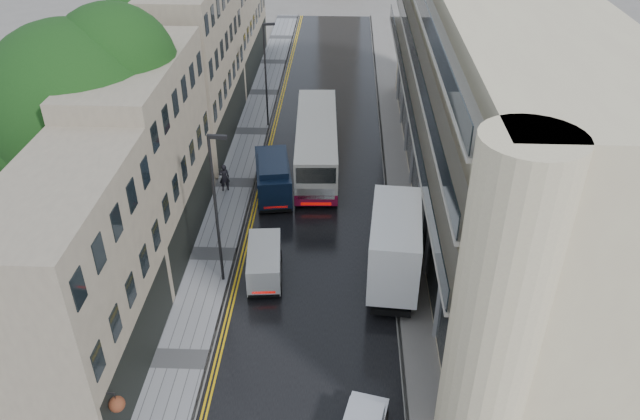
# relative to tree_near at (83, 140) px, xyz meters

# --- Properties ---
(road) EXTENTS (9.00, 85.00, 0.02)m
(road) POSITION_rel_tree_near_xyz_m (12.50, 7.50, -6.94)
(road) COLOR black
(road) RESTS_ON ground
(left_sidewalk) EXTENTS (2.70, 85.00, 0.12)m
(left_sidewalk) POSITION_rel_tree_near_xyz_m (6.65, 7.50, -6.89)
(left_sidewalk) COLOR gray
(left_sidewalk) RESTS_ON ground
(right_sidewalk) EXTENTS (1.80, 85.00, 0.12)m
(right_sidewalk) POSITION_rel_tree_near_xyz_m (17.90, 7.50, -6.89)
(right_sidewalk) COLOR slate
(right_sidewalk) RESTS_ON ground
(old_shop_row) EXTENTS (4.50, 56.00, 12.00)m
(old_shop_row) POSITION_rel_tree_near_xyz_m (3.05, 10.00, -0.95)
(old_shop_row) COLOR gray
(old_shop_row) RESTS_ON ground
(modern_block) EXTENTS (8.00, 40.00, 14.00)m
(modern_block) POSITION_rel_tree_near_xyz_m (22.80, 6.00, 0.05)
(modern_block) COLOR beige
(modern_block) RESTS_ON ground
(tree_near) EXTENTS (10.56, 10.56, 13.89)m
(tree_near) POSITION_rel_tree_near_xyz_m (0.00, 0.00, 0.00)
(tree_near) COLOR black
(tree_near) RESTS_ON ground
(tree_far) EXTENTS (9.24, 9.24, 12.46)m
(tree_far) POSITION_rel_tree_near_xyz_m (0.30, 13.00, -0.72)
(tree_far) COLOR black
(tree_far) RESTS_ON ground
(cream_bus) EXTENTS (3.31, 12.49, 3.38)m
(cream_bus) POSITION_rel_tree_near_xyz_m (10.97, 6.98, -5.24)
(cream_bus) COLOR beige
(cream_bus) RESTS_ON road
(white_lorry) EXTENTS (3.23, 8.66, 4.45)m
(white_lorry) POSITION_rel_tree_near_xyz_m (15.63, -4.06, -4.70)
(white_lorry) COLOR white
(white_lorry) RESTS_ON road
(white_van) EXTENTS (2.13, 4.27, 1.87)m
(white_van) POSITION_rel_tree_near_xyz_m (9.18, -4.11, -5.99)
(white_van) COLOR silver
(white_van) RESTS_ON road
(navy_van) EXTENTS (3.02, 5.73, 2.78)m
(navy_van) POSITION_rel_tree_near_xyz_m (8.71, 4.27, -5.54)
(navy_van) COLOR black
(navy_van) RESTS_ON road
(pedestrian) EXTENTS (0.84, 0.70, 1.96)m
(pedestrian) POSITION_rel_tree_near_xyz_m (6.08, 6.43, -5.85)
(pedestrian) COLOR black
(pedestrian) RESTS_ON left_sidewalk
(lamp_post_near) EXTENTS (1.00, 0.30, 8.76)m
(lamp_post_near) POSITION_rel_tree_near_xyz_m (7.60, -3.10, -2.44)
(lamp_post_near) COLOR black
(lamp_post_near) RESTS_ON left_sidewalk
(lamp_post_far) EXTENTS (0.96, 0.37, 8.30)m
(lamp_post_far) POSITION_rel_tree_near_xyz_m (7.80, 17.05, -2.67)
(lamp_post_far) COLOR black
(lamp_post_far) RESTS_ON left_sidewalk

